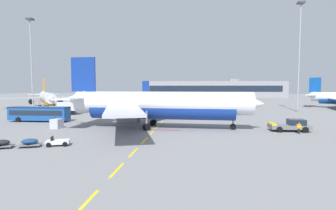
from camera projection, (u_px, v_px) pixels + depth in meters
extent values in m
plane|color=slate|center=(265.00, 118.00, 58.43)|extent=(400.00, 400.00, 0.00)
cube|color=yellow|center=(86.00, 203.00, 16.05)|extent=(0.24, 4.00, 0.01)
cube|color=yellow|center=(117.00, 170.00, 22.38)|extent=(0.24, 4.00, 0.01)
cube|color=yellow|center=(133.00, 152.00, 28.34)|extent=(0.24, 4.00, 0.01)
cube|color=yellow|center=(145.00, 141.00, 34.55)|extent=(0.24, 4.00, 0.01)
cube|color=yellow|center=(152.00, 133.00, 40.41)|extent=(0.24, 4.00, 0.01)
cube|color=yellow|center=(157.00, 127.00, 46.24)|extent=(0.24, 4.00, 0.01)
cube|color=yellow|center=(162.00, 122.00, 52.63)|extent=(0.24, 4.00, 0.01)
cube|color=yellow|center=(166.00, 118.00, 59.71)|extent=(0.24, 4.00, 0.01)
cube|color=yellow|center=(169.00, 115.00, 65.42)|extent=(0.24, 4.00, 0.01)
cube|color=yellow|center=(171.00, 112.00, 72.17)|extent=(0.24, 4.00, 0.01)
cube|color=yellow|center=(173.00, 110.00, 78.11)|extent=(0.24, 4.00, 0.01)
cube|color=yellow|center=(175.00, 108.00, 85.14)|extent=(0.24, 4.00, 0.01)
cube|color=yellow|center=(176.00, 107.00, 92.17)|extent=(0.24, 4.00, 0.01)
cube|color=yellow|center=(178.00, 105.00, 99.23)|extent=(0.24, 4.00, 0.01)
cube|color=yellow|center=(179.00, 104.00, 106.49)|extent=(0.24, 4.00, 0.01)
cube|color=#B21414|center=(154.00, 130.00, 42.83)|extent=(8.00, 0.40, 0.01)
cylinder|color=white|center=(162.00, 103.00, 44.69)|extent=(30.24, 5.19, 3.80)
cylinder|color=navy|center=(162.00, 109.00, 44.77)|extent=(24.64, 4.63, 3.50)
cone|color=white|center=(253.00, 104.00, 42.45)|extent=(3.67, 3.88, 3.72)
cone|color=white|center=(75.00, 99.00, 47.00)|extent=(4.34, 3.42, 3.23)
cube|color=#192333|center=(247.00, 100.00, 42.56)|extent=(1.73, 2.92, 0.60)
cube|color=navy|center=(83.00, 74.00, 46.43)|extent=(4.41, 0.56, 6.00)
cube|color=white|center=(88.00, 97.00, 49.98)|extent=(3.49, 6.54, 0.24)
cube|color=white|center=(71.00, 99.00, 43.67)|extent=(3.49, 6.54, 0.24)
cube|color=#B7BCC6|center=(150.00, 102.00, 53.70)|extent=(10.80, 17.56, 0.36)
cube|color=#B7BCC6|center=(123.00, 110.00, 36.93)|extent=(9.47, 17.66, 0.36)
cylinder|color=#4C4F54|center=(145.00, 111.00, 50.87)|extent=(3.29, 2.25, 2.10)
cylinder|color=black|center=(154.00, 111.00, 50.63)|extent=(0.20, 1.79, 1.79)
cylinder|color=#4C4F54|center=(129.00, 118.00, 40.02)|extent=(3.29, 2.25, 2.10)
cylinder|color=black|center=(139.00, 118.00, 39.78)|extent=(0.20, 1.79, 1.79)
cylinder|color=gray|center=(233.00, 119.00, 43.10)|extent=(0.28, 0.28, 2.67)
cylinder|color=black|center=(233.00, 127.00, 43.19)|extent=(1.00, 0.33, 0.99)
cylinder|color=gray|center=(153.00, 115.00, 47.73)|extent=(0.28, 0.28, 2.61)
cylinder|color=black|center=(154.00, 122.00, 48.17)|extent=(1.12, 0.40, 1.10)
cylinder|color=black|center=(153.00, 123.00, 47.48)|extent=(1.12, 0.40, 1.10)
cylinder|color=gray|center=(147.00, 119.00, 42.60)|extent=(0.28, 0.28, 2.61)
cylinder|color=black|center=(147.00, 127.00, 43.04)|extent=(1.12, 0.40, 1.10)
cylinder|color=black|center=(146.00, 127.00, 42.35)|extent=(1.12, 0.40, 1.10)
cube|color=slate|center=(289.00, 127.00, 41.88)|extent=(6.03, 2.87, 0.60)
cube|color=#192333|center=(296.00, 122.00, 41.73)|extent=(2.43, 2.16, 0.90)
cube|color=yellow|center=(272.00, 124.00, 42.09)|extent=(0.73, 2.53, 0.24)
sphere|color=orange|center=(296.00, 119.00, 41.69)|extent=(0.16, 0.16, 0.16)
cylinder|color=black|center=(279.00, 129.00, 40.68)|extent=(0.90, 0.41, 0.90)
cylinder|color=black|center=(274.00, 127.00, 43.47)|extent=(0.90, 0.41, 0.90)
cylinder|color=black|center=(305.00, 130.00, 40.33)|extent=(0.90, 0.41, 0.90)
cylinder|color=black|center=(298.00, 127.00, 43.12)|extent=(0.90, 0.41, 0.90)
cylinder|color=silver|center=(168.00, 95.00, 111.12)|extent=(22.75, 11.35, 2.94)
cylinder|color=navy|center=(168.00, 97.00, 111.18)|extent=(18.64, 9.53, 2.71)
cone|color=silver|center=(193.00, 96.00, 105.73)|extent=(3.58, 3.68, 2.88)
cone|color=silver|center=(143.00, 94.00, 116.73)|extent=(3.95, 3.53, 2.50)
cube|color=#192333|center=(191.00, 94.00, 106.07)|extent=(1.97, 2.51, 0.46)
cube|color=navy|center=(146.00, 86.00, 115.86)|extent=(3.27, 1.52, 4.65)
cube|color=silver|center=(148.00, 93.00, 118.53)|extent=(4.13, 5.52, 0.19)
cube|color=silver|center=(142.00, 94.00, 114.15)|extent=(4.13, 5.52, 0.19)
cube|color=#B7BCC6|center=(168.00, 96.00, 118.39)|extent=(11.44, 12.38, 0.28)
cube|color=#B7BCC6|center=(153.00, 97.00, 106.75)|extent=(4.26, 13.31, 0.28)
cylinder|color=#4C4F54|center=(166.00, 98.00, 116.47)|extent=(2.90, 2.43, 1.63)
cylinder|color=black|center=(168.00, 98.00, 115.90)|extent=(0.60, 1.32, 1.38)
cylinder|color=#4C4F54|center=(156.00, 99.00, 108.94)|extent=(2.90, 2.43, 1.63)
cylinder|color=black|center=(158.00, 99.00, 108.37)|extent=(0.60, 1.32, 1.38)
cylinder|color=gray|center=(188.00, 100.00, 107.00)|extent=(0.22, 0.22, 2.06)
cylinder|color=black|center=(188.00, 103.00, 107.07)|extent=(0.79, 0.48, 0.77)
cylinder|color=gray|center=(166.00, 99.00, 113.75)|extent=(0.22, 0.22, 2.02)
cylinder|color=black|center=(167.00, 102.00, 114.06)|extent=(0.89, 0.57, 0.85)
cylinder|color=black|center=(166.00, 102.00, 113.58)|extent=(0.89, 0.57, 0.85)
cylinder|color=gray|center=(162.00, 100.00, 110.19)|extent=(0.22, 0.22, 2.02)
cylinder|color=black|center=(162.00, 102.00, 110.50)|extent=(0.89, 0.57, 0.85)
cylinder|color=black|center=(162.00, 102.00, 110.02)|extent=(0.89, 0.57, 0.85)
cone|color=white|center=(310.00, 95.00, 91.45)|extent=(4.38, 4.15, 2.68)
cube|color=#0F479E|center=(315.00, 85.00, 90.27)|extent=(3.21, 2.25, 4.97)
cube|color=white|center=(314.00, 95.00, 92.93)|extent=(5.13, 5.88, 0.20)
cube|color=white|center=(311.00, 95.00, 88.83)|extent=(5.13, 5.88, 0.20)
cylinder|color=silver|center=(47.00, 97.00, 87.34)|extent=(17.01, 22.08, 3.14)
cylinder|color=orange|center=(47.00, 100.00, 87.40)|extent=(14.12, 18.17, 2.89)
cone|color=silver|center=(51.00, 99.00, 76.54)|extent=(4.19, 4.14, 3.08)
cone|color=silver|center=(43.00, 95.00, 98.61)|extent=(4.19, 4.38, 2.67)
cube|color=#192333|center=(50.00, 97.00, 77.26)|extent=(2.69, 2.45, 0.50)
cube|color=orange|center=(43.00, 85.00, 97.09)|extent=(2.36, 3.13, 4.96)
cube|color=silver|center=(51.00, 94.00, 99.14)|extent=(5.84, 5.23, 0.20)
cube|color=silver|center=(36.00, 94.00, 96.53)|extent=(5.84, 5.23, 0.20)
cube|color=#B7BCC6|center=(68.00, 97.00, 93.68)|extent=(14.61, 7.74, 0.30)
cube|color=#B7BCC6|center=(23.00, 98.00, 86.76)|extent=(11.35, 13.77, 0.30)
cylinder|color=#4C4F54|center=(60.00, 101.00, 92.65)|extent=(2.95, 3.16, 1.74)
cylinder|color=black|center=(61.00, 101.00, 91.50)|extent=(1.26, 0.94, 1.48)
cylinder|color=#4C4F54|center=(31.00, 102.00, 88.17)|extent=(2.95, 3.16, 1.74)
cylinder|color=black|center=(31.00, 102.00, 87.02)|extent=(1.26, 0.94, 1.48)
cylinder|color=gray|center=(50.00, 105.00, 78.95)|extent=(0.23, 0.23, 2.20)
cylinder|color=black|center=(50.00, 109.00, 79.03)|extent=(0.66, 0.80, 0.82)
cylinder|color=gray|center=(53.00, 103.00, 89.97)|extent=(0.23, 0.23, 2.16)
cylinder|color=black|center=(54.00, 106.00, 90.19)|extent=(0.76, 0.91, 0.91)
cylinder|color=black|center=(53.00, 106.00, 89.91)|extent=(0.76, 0.91, 0.91)
cylinder|color=gray|center=(39.00, 103.00, 87.86)|extent=(0.23, 0.23, 2.16)
cylinder|color=black|center=(41.00, 106.00, 88.08)|extent=(0.76, 0.91, 0.91)
cylinder|color=black|center=(39.00, 106.00, 87.79)|extent=(0.76, 0.91, 0.91)
cube|color=#194C99|center=(39.00, 113.00, 53.18)|extent=(12.00, 2.70, 2.70)
cube|color=#192333|center=(39.00, 112.00, 53.17)|extent=(11.04, 2.74, 1.00)
cube|color=black|center=(39.00, 107.00, 53.09)|extent=(12.02, 2.72, 0.20)
cylinder|color=black|center=(62.00, 118.00, 54.18)|extent=(1.00, 0.32, 1.00)
cylinder|color=black|center=(55.00, 120.00, 51.50)|extent=(1.00, 0.32, 1.00)
cylinder|color=black|center=(27.00, 118.00, 54.97)|extent=(1.00, 0.32, 1.00)
cylinder|color=black|center=(18.00, 120.00, 52.29)|extent=(1.00, 0.32, 1.00)
cube|color=black|center=(115.00, 113.00, 63.83)|extent=(5.84, 7.17, 0.60)
cube|color=yellow|center=(123.00, 108.00, 65.56)|extent=(3.23, 3.25, 1.10)
cube|color=#192333|center=(126.00, 108.00, 66.44)|extent=(1.64, 1.10, 0.64)
cube|color=#B7BCC6|center=(112.00, 107.00, 62.98)|extent=(4.61, 5.30, 2.10)
cylinder|color=black|center=(119.00, 113.00, 66.34)|extent=(0.76, 0.96, 0.96)
cylinder|color=black|center=(126.00, 113.00, 64.83)|extent=(0.76, 0.96, 0.96)
cylinder|color=black|center=(105.00, 114.00, 62.87)|extent=(0.76, 0.96, 0.96)
cylinder|color=black|center=(111.00, 115.00, 61.36)|extent=(0.76, 0.96, 0.96)
cube|color=black|center=(64.00, 112.00, 66.09)|extent=(7.40, 4.54, 0.60)
cube|color=silver|center=(54.00, 109.00, 65.51)|extent=(3.00, 2.95, 1.10)
cube|color=#192333|center=(49.00, 108.00, 65.25)|extent=(0.68, 1.84, 0.64)
cube|color=silver|center=(68.00, 106.00, 66.22)|extent=(5.28, 3.82, 2.10)
cylinder|color=black|center=(53.00, 113.00, 64.44)|extent=(1.00, 0.58, 0.96)
cylinder|color=black|center=(55.00, 112.00, 66.77)|extent=(1.00, 0.58, 0.96)
cylinder|color=black|center=(72.00, 113.00, 65.45)|extent=(1.00, 0.58, 0.96)
cylinder|color=black|center=(74.00, 112.00, 67.78)|extent=(1.00, 0.58, 0.96)
cube|color=silver|center=(58.00, 142.00, 31.58)|extent=(2.91, 2.14, 0.44)
cube|color=black|center=(52.00, 139.00, 31.41)|extent=(0.46, 1.10, 0.56)
cylinder|color=black|center=(67.00, 142.00, 32.46)|extent=(0.59, 0.35, 0.56)
cylinder|color=black|center=(65.00, 144.00, 31.10)|extent=(0.59, 0.35, 0.56)
cylinder|color=black|center=(51.00, 142.00, 32.08)|extent=(0.59, 0.35, 0.56)
cylinder|color=black|center=(48.00, 145.00, 30.72)|extent=(0.59, 0.35, 0.56)
cube|color=slate|center=(30.00, 145.00, 30.93)|extent=(2.75, 2.17, 0.12)
ellipsoid|color=navy|center=(30.00, 141.00, 30.91)|extent=(2.11, 1.71, 0.64)
cylinder|color=black|center=(32.00, 144.00, 31.60)|extent=(0.46, 0.27, 0.44)
cylinder|color=black|center=(28.00, 146.00, 30.28)|extent=(0.46, 0.27, 0.44)
cube|color=slate|center=(2.00, 146.00, 30.30)|extent=(2.75, 2.17, 0.12)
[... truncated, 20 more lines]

